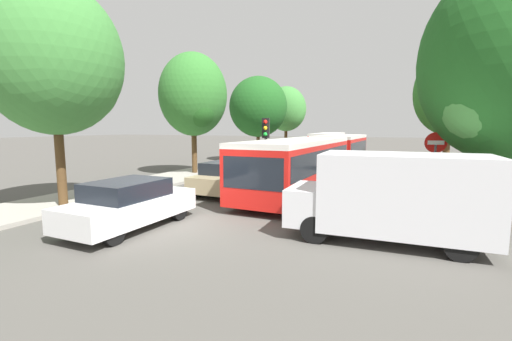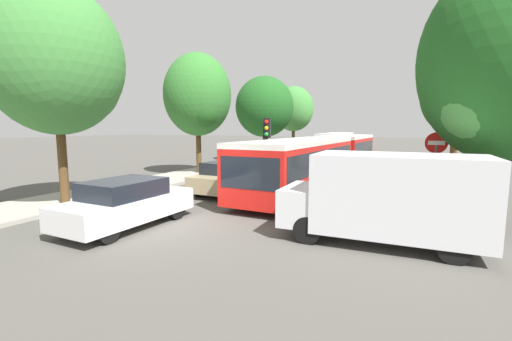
{
  "view_description": "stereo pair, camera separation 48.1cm",
  "coord_description": "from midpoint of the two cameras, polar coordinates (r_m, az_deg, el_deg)",
  "views": [
    {
      "loc": [
        5.83,
        -8.34,
        2.98
      ],
      "look_at": [
        0.2,
        4.57,
        1.2
      ],
      "focal_mm": 24.0,
      "sensor_mm": 36.0,
      "label": 1
    },
    {
      "loc": [
        6.26,
        -8.15,
        2.98
      ],
      "look_at": [
        0.2,
        4.57,
        1.2
      ],
      "focal_mm": 24.0,
      "sensor_mm": 36.0,
      "label": 2
    }
  ],
  "objects": [
    {
      "name": "ground_plane",
      "position": [
        10.65,
        -10.45,
        -9.18
      ],
      "size": [
        200.0,
        200.0,
        0.0
      ],
      "primitive_type": "plane",
      "color": "#4F4C47"
    },
    {
      "name": "kerb_strip_left",
      "position": [
        25.74,
        -3.68,
        0.7
      ],
      "size": [
        3.2,
        38.15,
        0.14
      ],
      "primitive_type": "cube",
      "color": "#9E998E",
      "rests_on": "ground"
    },
    {
      "name": "articulated_bus",
      "position": [
        18.67,
        11.79,
        2.25
      ],
      "size": [
        3.1,
        16.6,
        2.45
      ],
      "rotation": [
        0.0,
        0.0,
        -1.61
      ],
      "color": "red",
      "rests_on": "ground"
    },
    {
      "name": "city_bus_rear",
      "position": [
        37.24,
        13.58,
        4.54
      ],
      "size": [
        3.23,
        11.18,
        2.37
      ],
      "rotation": [
        0.0,
        0.0,
        1.64
      ],
      "color": "red",
      "rests_on": "ground"
    },
    {
      "name": "queued_car_white",
      "position": [
        10.9,
        -19.64,
        -5.13
      ],
      "size": [
        1.87,
        4.2,
        1.44
      ],
      "rotation": [
        0.0,
        0.0,
        1.54
      ],
      "color": "white",
      "rests_on": "ground"
    },
    {
      "name": "queued_car_tan",
      "position": [
        15.61,
        -3.69,
        -1.09
      ],
      "size": [
        1.87,
        4.2,
        1.44
      ],
      "rotation": [
        0.0,
        0.0,
        1.54
      ],
      "color": "tan",
      "rests_on": "ground"
    },
    {
      "name": "queued_car_navy",
      "position": [
        20.5,
        2.54,
        1.04
      ],
      "size": [
        1.99,
        4.47,
        1.54
      ],
      "rotation": [
        0.0,
        0.0,
        1.54
      ],
      "color": "navy",
      "rests_on": "ground"
    },
    {
      "name": "queued_car_blue",
      "position": [
        25.67,
        7.48,
        2.23
      ],
      "size": [
        1.99,
        4.48,
        1.54
      ],
      "rotation": [
        0.0,
        0.0,
        1.54
      ],
      "color": "#284799",
      "rests_on": "ground"
    },
    {
      "name": "white_van",
      "position": [
        9.45,
        22.5,
        -3.96
      ],
      "size": [
        5.06,
        2.13,
        2.31
      ],
      "rotation": [
        0.0,
        0.0,
        3.17
      ],
      "color": "silver",
      "rests_on": "ground"
    },
    {
      "name": "traffic_light",
      "position": [
        15.65,
        2.72,
        5.43
      ],
      "size": [
        0.37,
        0.39,
        3.4
      ],
      "rotation": [
        0.0,
        0.0,
        -1.35
      ],
      "color": "#56595E",
      "rests_on": "ground"
    },
    {
      "name": "no_entry_sign",
      "position": [
        13.02,
        28.64,
        1.46
      ],
      "size": [
        0.7,
        0.08,
        2.82
      ],
      "rotation": [
        0.0,
        0.0,
        -1.57
      ],
      "color": "#56595E",
      "rests_on": "ground"
    },
    {
      "name": "direction_sign_post",
      "position": [
        15.49,
        32.7,
        4.49
      ],
      "size": [
        0.1,
        1.4,
        3.6
      ],
      "rotation": [
        0.0,
        0.0,
        3.13
      ],
      "color": "#56595E",
      "rests_on": "ground"
    },
    {
      "name": "tree_left_near",
      "position": [
        14.45,
        -29.08,
        15.2
      ],
      "size": [
        4.68,
        4.68,
        7.99
      ],
      "color": "#51381E",
      "rests_on": "ground"
    },
    {
      "name": "tree_left_mid",
      "position": [
        21.82,
        -8.96,
        12.04
      ],
      "size": [
        4.18,
        4.18,
        7.52
      ],
      "color": "#51381E",
      "rests_on": "ground"
    },
    {
      "name": "tree_left_far",
      "position": [
        30.0,
        2.05,
        10.31
      ],
      "size": [
        4.99,
        4.99,
        7.33
      ],
      "color": "#51381E",
      "rests_on": "ground"
    },
    {
      "name": "tree_left_distant",
      "position": [
        37.15,
        6.59,
        9.97
      ],
      "size": [
        4.25,
        4.25,
        7.29
      ],
      "color": "#51381E",
      "rests_on": "ground"
    },
    {
      "name": "tree_right_near",
      "position": [
        12.45,
        37.06,
        13.86
      ],
      "size": [
        4.8,
        4.8,
        7.81
      ],
      "color": "#51381E",
      "rests_on": "ground"
    },
    {
      "name": "tree_right_mid",
      "position": [
        23.52,
        30.96,
        10.85
      ],
      "size": [
        4.05,
        4.05,
        7.53
      ],
      "color": "#51381E",
      "rests_on": "ground"
    }
  ]
}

